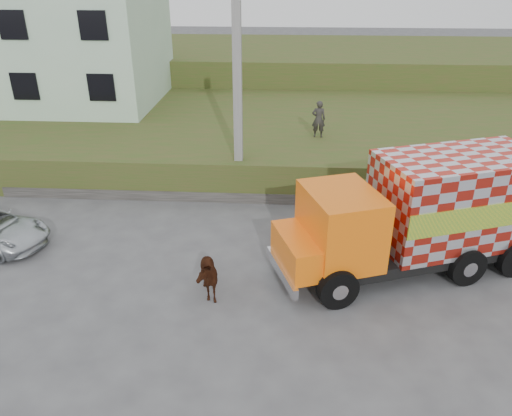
# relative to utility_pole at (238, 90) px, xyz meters

# --- Properties ---
(ground) EXTENTS (120.00, 120.00, 0.00)m
(ground) POSITION_rel_utility_pole_xyz_m (1.00, -4.60, -4.08)
(ground) COLOR #474749
(ground) RESTS_ON ground
(embankment) EXTENTS (40.00, 12.00, 1.50)m
(embankment) POSITION_rel_utility_pole_xyz_m (1.00, 5.40, -3.33)
(embankment) COLOR #34521B
(embankment) RESTS_ON ground
(embankment_far) EXTENTS (40.00, 12.00, 3.00)m
(embankment_far) POSITION_rel_utility_pole_xyz_m (1.00, 17.40, -2.58)
(embankment_far) COLOR #34521B
(embankment_far) RESTS_ON ground
(retaining_strip) EXTENTS (16.00, 0.50, 0.40)m
(retaining_strip) POSITION_rel_utility_pole_xyz_m (-1.00, -0.40, -3.88)
(retaining_strip) COLOR #595651
(retaining_strip) RESTS_ON ground
(building) EXTENTS (10.00, 8.00, 6.00)m
(building) POSITION_rel_utility_pole_xyz_m (-10.00, 8.40, 0.42)
(building) COLOR #B9D9BB
(building) RESTS_ON embankment
(utility_pole) EXTENTS (1.20, 0.30, 8.00)m
(utility_pole) POSITION_rel_utility_pole_xyz_m (0.00, 0.00, 0.00)
(utility_pole) COLOR gray
(utility_pole) RESTS_ON ground
(cargo_truck) EXTENTS (7.91, 4.72, 3.37)m
(cargo_truck) POSITION_rel_utility_pole_xyz_m (5.67, -4.56, -2.34)
(cargo_truck) COLOR black
(cargo_truck) RESTS_ON ground
(cow) EXTENTS (1.13, 1.60, 1.23)m
(cow) POSITION_rel_utility_pole_xyz_m (-0.34, -6.31, -3.46)
(cow) COLOR #36120D
(cow) RESTS_ON ground
(pedestrian) EXTENTS (0.57, 0.39, 1.54)m
(pedestrian) POSITION_rel_utility_pole_xyz_m (3.06, 2.86, -1.81)
(pedestrian) COLOR #2B2826
(pedestrian) RESTS_ON embankment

